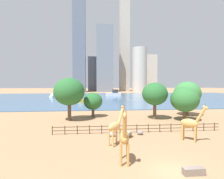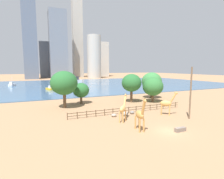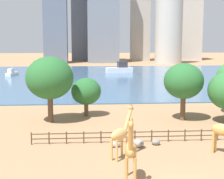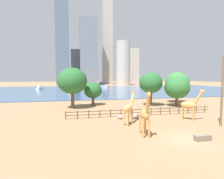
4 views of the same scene
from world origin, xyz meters
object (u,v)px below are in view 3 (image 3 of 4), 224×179
Objects in this scene: boulder_by_pole at (137,143)px; giraffe_young at (131,150)px; tree_right_tall at (50,78)px; boulder_small at (115,144)px; tree_center_broad at (86,91)px; boulder_near_fence at (156,142)px; boat_tug at (62,83)px; giraffe_companion at (121,134)px; boat_sailboat at (12,73)px; boat_ferry at (120,69)px; tree_right_small at (184,81)px.

giraffe_young is at bearing -102.16° from boulder_by_pole.
tree_right_tall reaches higher than boulder_by_pole.
boulder_small is (-0.48, 8.50, -2.17)m from giraffe_young.
boulder_near_fence is at bearing -63.57° from tree_center_broad.
tree_right_tall is 1.97× the size of boat_tug.
tree_right_tall reaches higher than giraffe_companion.
tree_center_broad is (-7.16, 14.41, 3.25)m from boulder_near_fence.
boat_tug is at bearing 100.12° from tree_center_broad.
boulder_near_fence is 0.17× the size of boat_sailboat.
boulder_by_pole is 48.37m from boat_tug.
boulder_small is 0.24× the size of boat_tug.
boat_tug is (-5.72, 32.03, -2.72)m from tree_center_broad.
boulder_small is at bearing 166.16° from boat_tug.
giraffe_young is 8.68m from boulder_by_pole.
giraffe_young is 84.07m from boat_sailboat.
tree_right_small is at bearing 79.33° from boat_ferry.
tree_center_broad is 0.60× the size of boat_ferry.
tree_right_tall is (-7.61, 11.45, 5.58)m from boulder_small.
boulder_near_fence is (4.07, 3.84, -2.00)m from giraffe_companion.
boat_ferry is (8.46, 79.50, 1.19)m from boulder_small.
tree_right_tall is 70.06m from boat_ferry.
giraffe_young is 8.79m from boulder_small.
tree_right_small reaches higher than boulder_by_pole.
boat_tug is (-0.98, 35.43, -5.05)m from tree_right_tall.
boat_tug is at bearing 105.50° from boulder_near_fence.
boat_tug is at bearing 50.26° from boat_ferry.
boulder_by_pole is 80.00m from boat_ferry.
giraffe_companion is 0.63× the size of tree_right_small.
tree_center_broad is (-5.13, 15.10, 3.13)m from boulder_by_pole.
giraffe_companion is at bearing -86.26° from boulder_small.
boulder_near_fence is 0.11× the size of tree_right_small.
tree_right_tall is 0.96× the size of boat_ferry.
boat_sailboat is at bearing 111.52° from tree_center_broad.
tree_right_tall is at bearing 157.36° from boat_tug.
tree_right_tall is at bearing -144.36° from tree_center_broad.
boat_ferry is 34.61m from boat_sailboat.
tree_center_broad reaches higher than giraffe_young.
boulder_small is 0.20× the size of boat_sailboat.
tree_right_small is at bearing -15.32° from tree_center_broad.
tree_center_broad is at bearing 67.91° from boat_ferry.
giraffe_companion reaches higher than boat_ferry.
giraffe_young is 5.00× the size of boulder_small.
giraffe_young is 22.22m from tree_right_small.
boulder_small is at bearing -79.06° from tree_center_broad.
boulder_near_fence is at bearing 18.86° from boulder_by_pole.
boulder_small is 0.12× the size of tree_right_tall.
tree_right_tall is 62.80m from boat_sailboat.
tree_center_broad is 6.27m from tree_right_tall.
tree_center_broad is 1.02× the size of boat_sailboat.
giraffe_companion is at bearing -122.93° from boulder_by_pole.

